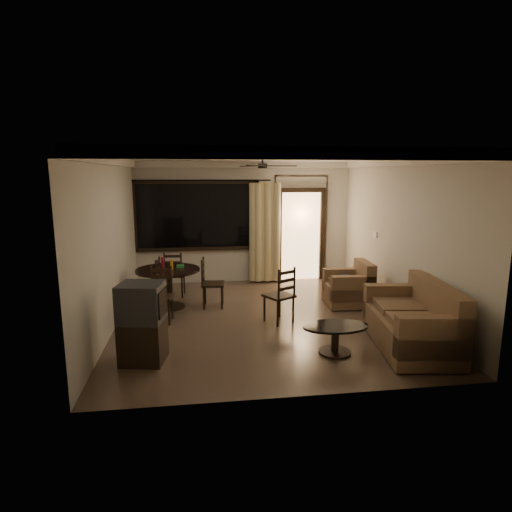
{
  "coord_description": "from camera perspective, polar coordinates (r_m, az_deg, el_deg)",
  "views": [
    {
      "loc": [
        -1.11,
        -7.16,
        2.51
      ],
      "look_at": [
        -0.08,
        0.2,
        1.09
      ],
      "focal_mm": 30.0,
      "sensor_mm": 36.0,
      "label": 1
    }
  ],
  "objects": [
    {
      "name": "ground",
      "position": [
        7.67,
        0.82,
        -8.29
      ],
      "size": [
        5.5,
        5.5,
        0.0
      ],
      "primitive_type": "plane",
      "color": "#7F6651",
      "rests_on": "ground"
    },
    {
      "name": "room_shell",
      "position": [
        9.12,
        2.86,
        6.54
      ],
      "size": [
        5.5,
        6.7,
        5.5
      ],
      "color": "beige",
      "rests_on": "ground"
    },
    {
      "name": "dining_table",
      "position": [
        8.29,
        -11.63,
        -2.77
      ],
      "size": [
        1.2,
        1.2,
        0.97
      ],
      "rotation": [
        0.0,
        0.0,
        -0.1
      ],
      "color": "black",
      "rests_on": "ground"
    },
    {
      "name": "dining_chair_west",
      "position": [
        8.48,
        -13.99,
        -4.74
      ],
      "size": [
        0.46,
        0.46,
        0.95
      ],
      "rotation": [
        0.0,
        0.0,
        -1.67
      ],
      "color": "black",
      "rests_on": "ground"
    },
    {
      "name": "dining_chair_east",
      "position": [
        8.27,
        -5.81,
        -4.86
      ],
      "size": [
        0.46,
        0.46,
        0.95
      ],
      "rotation": [
        0.0,
        0.0,
        1.47
      ],
      "color": "black",
      "rests_on": "ground"
    },
    {
      "name": "dining_chair_south",
      "position": [
        7.55,
        -12.63,
        -6.43
      ],
      "size": [
        0.46,
        0.51,
        0.95
      ],
      "rotation": [
        0.0,
        0.0,
        -0.1
      ],
      "color": "black",
      "rests_on": "ground"
    },
    {
      "name": "dining_chair_north",
      "position": [
        9.11,
        -10.76,
        -3.51
      ],
      "size": [
        0.46,
        0.46,
        0.95
      ],
      "rotation": [
        0.0,
        0.0,
        3.04
      ],
      "color": "black",
      "rests_on": "ground"
    },
    {
      "name": "tv_cabinet",
      "position": [
        6.01,
        -14.9,
        -8.6
      ],
      "size": [
        0.65,
        0.61,
        1.09
      ],
      "rotation": [
        0.0,
        0.0,
        -0.18
      ],
      "color": "black",
      "rests_on": "ground"
    },
    {
      "name": "sofa",
      "position": [
        6.73,
        20.45,
        -8.33
      ],
      "size": [
        1.19,
        1.9,
        0.95
      ],
      "rotation": [
        0.0,
        0.0,
        -0.14
      ],
      "color": "#493022",
      "rests_on": "ground"
    },
    {
      "name": "armchair",
      "position": [
        8.54,
        12.5,
        -4.12
      ],
      "size": [
        0.88,
        0.88,
        0.83
      ],
      "rotation": [
        0.0,
        0.0,
        -0.07
      ],
      "color": "#493022",
      "rests_on": "ground"
    },
    {
      "name": "coffee_table",
      "position": [
        6.26,
        10.52,
        -10.26
      ],
      "size": [
        0.95,
        0.57,
        0.42
      ],
      "rotation": [
        0.0,
        0.0,
        -0.3
      ],
      "color": "black",
      "rests_on": "ground"
    },
    {
      "name": "side_chair",
      "position": [
        7.4,
        3.12,
        -6.63
      ],
      "size": [
        0.59,
        0.59,
        0.98
      ],
      "rotation": [
        0.0,
        0.0,
        3.66
      ],
      "color": "black",
      "rests_on": "ground"
    }
  ]
}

